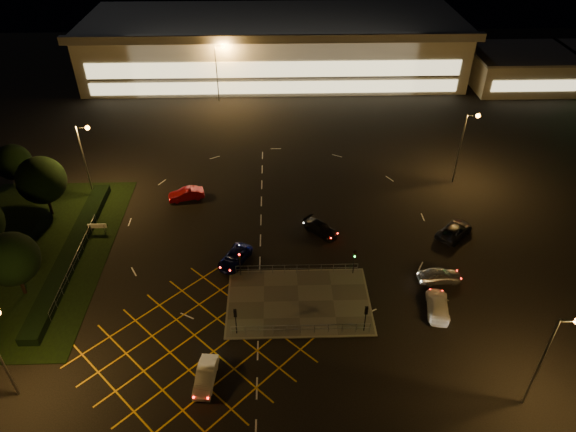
{
  "coord_description": "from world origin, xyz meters",
  "views": [
    {
      "loc": [
        -0.1,
        -38.55,
        37.49
      ],
      "look_at": [
        1.27,
        9.97,
        2.0
      ],
      "focal_mm": 32.0,
      "sensor_mm": 36.0,
      "label": 1
    }
  ],
  "objects_px": {
    "signal_ne": "(354,257)",
    "car_far_dkgrey": "(321,228)",
    "signal_se": "(366,314)",
    "car_circ_red": "(186,194)",
    "signal_sw": "(235,317)",
    "car_east_grey": "(454,231)",
    "car_left_blue": "(235,257)",
    "car_right_silver": "(440,275)",
    "car_queue_white": "(206,376)",
    "signal_nw": "(240,259)",
    "car_approach_white": "(438,305)"
  },
  "relations": [
    {
      "from": "car_approach_white",
      "to": "signal_sw",
      "type": "bearing_deg",
      "value": 17.58
    },
    {
      "from": "signal_se",
      "to": "car_queue_white",
      "type": "bearing_deg",
      "value": 19.9
    },
    {
      "from": "car_queue_white",
      "to": "car_left_blue",
      "type": "height_order",
      "value": "car_queue_white"
    },
    {
      "from": "car_right_silver",
      "to": "car_far_dkgrey",
      "type": "bearing_deg",
      "value": 51.34
    },
    {
      "from": "car_far_dkgrey",
      "to": "car_queue_white",
      "type": "bearing_deg",
      "value": -163.56
    },
    {
      "from": "signal_se",
      "to": "car_left_blue",
      "type": "bearing_deg",
      "value": -38.8
    },
    {
      "from": "signal_ne",
      "to": "car_east_grey",
      "type": "height_order",
      "value": "signal_ne"
    },
    {
      "from": "signal_ne",
      "to": "car_left_blue",
      "type": "distance_m",
      "value": 13.05
    },
    {
      "from": "signal_sw",
      "to": "car_circ_red",
      "type": "distance_m",
      "value": 24.15
    },
    {
      "from": "signal_nw",
      "to": "signal_ne",
      "type": "bearing_deg",
      "value": 0.0
    },
    {
      "from": "signal_se",
      "to": "car_circ_red",
      "type": "bearing_deg",
      "value": -49.23
    },
    {
      "from": "signal_ne",
      "to": "car_right_silver",
      "type": "xyz_separation_m",
      "value": [
        8.91,
        -1.32,
        -1.6
      ]
    },
    {
      "from": "signal_ne",
      "to": "car_queue_white",
      "type": "relative_size",
      "value": 0.73
    },
    {
      "from": "signal_se",
      "to": "signal_sw",
      "type": "bearing_deg",
      "value": 0.0
    },
    {
      "from": "car_left_blue",
      "to": "car_far_dkgrey",
      "type": "distance_m",
      "value": 11.04
    },
    {
      "from": "car_queue_white",
      "to": "car_right_silver",
      "type": "xyz_separation_m",
      "value": [
        23.25,
        11.86,
        0.06
      ]
    },
    {
      "from": "signal_se",
      "to": "car_right_silver",
      "type": "bearing_deg",
      "value": -143.19
    },
    {
      "from": "signal_ne",
      "to": "car_approach_white",
      "type": "xyz_separation_m",
      "value": [
        7.61,
        -5.53,
        -1.64
      ]
    },
    {
      "from": "signal_sw",
      "to": "signal_se",
      "type": "relative_size",
      "value": 1.0
    },
    {
      "from": "signal_se",
      "to": "car_far_dkgrey",
      "type": "height_order",
      "value": "signal_se"
    },
    {
      "from": "signal_nw",
      "to": "car_left_blue",
      "type": "xyz_separation_m",
      "value": [
        -0.74,
        2.26,
        -1.7
      ]
    },
    {
      "from": "car_queue_white",
      "to": "car_approach_white",
      "type": "distance_m",
      "value": 23.25
    },
    {
      "from": "car_left_blue",
      "to": "car_far_dkgrey",
      "type": "xyz_separation_m",
      "value": [
        9.84,
        4.99,
        -0.01
      ]
    },
    {
      "from": "signal_sw",
      "to": "car_queue_white",
      "type": "height_order",
      "value": "signal_sw"
    },
    {
      "from": "car_far_dkgrey",
      "to": "car_approach_white",
      "type": "distance_m",
      "value": 16.55
    },
    {
      "from": "car_right_silver",
      "to": "car_east_grey",
      "type": "bearing_deg",
      "value": -29.31
    },
    {
      "from": "signal_sw",
      "to": "car_right_silver",
      "type": "height_order",
      "value": "signal_sw"
    },
    {
      "from": "signal_nw",
      "to": "car_queue_white",
      "type": "relative_size",
      "value": 0.73
    },
    {
      "from": "signal_sw",
      "to": "car_left_blue",
      "type": "bearing_deg",
      "value": -85.86
    },
    {
      "from": "car_far_dkgrey",
      "to": "car_circ_red",
      "type": "distance_m",
      "value": 18.43
    },
    {
      "from": "signal_sw",
      "to": "car_east_grey",
      "type": "xyz_separation_m",
      "value": [
        24.72,
        14.26,
        -1.63
      ]
    },
    {
      "from": "signal_nw",
      "to": "car_approach_white",
      "type": "distance_m",
      "value": 20.44
    },
    {
      "from": "car_queue_white",
      "to": "car_right_silver",
      "type": "relative_size",
      "value": 0.95
    },
    {
      "from": "car_far_dkgrey",
      "to": "car_east_grey",
      "type": "height_order",
      "value": "car_east_grey"
    },
    {
      "from": "signal_ne",
      "to": "car_far_dkgrey",
      "type": "xyz_separation_m",
      "value": [
        -2.9,
        7.25,
        -1.71
      ]
    },
    {
      "from": "signal_se",
      "to": "signal_nw",
      "type": "distance_m",
      "value": 14.41
    },
    {
      "from": "signal_sw",
      "to": "signal_nw",
      "type": "bearing_deg",
      "value": -90.0
    },
    {
      "from": "signal_sw",
      "to": "car_approach_white",
      "type": "bearing_deg",
      "value": -172.86
    },
    {
      "from": "signal_nw",
      "to": "car_right_silver",
      "type": "xyz_separation_m",
      "value": [
        20.91,
        -1.32,
        -1.6
      ]
    },
    {
      "from": "signal_ne",
      "to": "car_queue_white",
      "type": "xyz_separation_m",
      "value": [
        -14.35,
        -13.18,
        -1.66
      ]
    },
    {
      "from": "car_circ_red",
      "to": "signal_nw",
      "type": "bearing_deg",
      "value": 12.91
    },
    {
      "from": "signal_nw",
      "to": "car_queue_white",
      "type": "bearing_deg",
      "value": -100.1
    },
    {
      "from": "signal_ne",
      "to": "car_east_grey",
      "type": "bearing_deg",
      "value": 26.26
    },
    {
      "from": "signal_nw",
      "to": "car_left_blue",
      "type": "height_order",
      "value": "signal_nw"
    },
    {
      "from": "car_left_blue",
      "to": "car_east_grey",
      "type": "height_order",
      "value": "car_east_grey"
    },
    {
      "from": "car_east_grey",
      "to": "car_far_dkgrey",
      "type": "bearing_deg",
      "value": 42.6
    },
    {
      "from": "car_circ_red",
      "to": "car_right_silver",
      "type": "bearing_deg",
      "value": 46.05
    },
    {
      "from": "car_right_silver",
      "to": "car_circ_red",
      "type": "distance_m",
      "value": 32.85
    },
    {
      "from": "car_queue_white",
      "to": "car_right_silver",
      "type": "height_order",
      "value": "car_right_silver"
    },
    {
      "from": "signal_se",
      "to": "car_east_grey",
      "type": "xyz_separation_m",
      "value": [
        12.72,
        14.26,
        -1.63
      ]
    }
  ]
}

